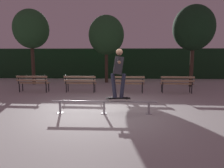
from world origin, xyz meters
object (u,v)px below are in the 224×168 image
(tree_far_left, at_px, (31,29))
(tree_far_right, at_px, (194,28))
(park_bench_left_center, at_px, (80,82))
(grind_rail, at_px, (104,104))
(park_bench_rightmost, at_px, (177,82))
(skateboarder, at_px, (118,69))
(park_bench_leftmost, at_px, (33,82))
(skateboard, at_px, (118,99))
(tree_behind_benches, at_px, (106,35))
(park_bench_right_center, at_px, (128,82))

(tree_far_left, height_order, tree_far_right, tree_far_right)
(park_bench_left_center, relative_size, tree_far_right, 0.34)
(grind_rail, xyz_separation_m, park_bench_rightmost, (3.33, 3.72, 0.22))
(grind_rail, xyz_separation_m, skateboarder, (0.46, 0.00, 1.11))
(park_bench_leftmost, xyz_separation_m, park_bench_left_center, (2.41, 0.00, 0.00))
(skateboard, bearing_deg, park_bench_left_center, 117.48)
(tree_behind_benches, bearing_deg, park_bench_leftmost, -131.82)
(park_bench_right_center, bearing_deg, grind_rail, -103.96)
(tree_far_right, bearing_deg, skateboard, -125.90)
(skateboard, distance_m, park_bench_right_center, 3.75)
(grind_rail, distance_m, tree_behind_benches, 8.14)
(park_bench_left_center, distance_m, park_bench_right_center, 2.41)
(skateboarder, height_order, park_bench_right_center, skateboarder)
(skateboarder, xyz_separation_m, park_bench_right_center, (0.47, 3.72, -0.90))
(park_bench_rightmost, bearing_deg, park_bench_leftmost, 180.00)
(park_bench_right_center, bearing_deg, tree_far_left, 154.63)
(park_bench_leftmost, bearing_deg, grind_rail, -43.73)
(skateboard, height_order, park_bench_left_center, park_bench_left_center)
(park_bench_right_center, bearing_deg, skateboarder, -97.18)
(grind_rail, bearing_deg, tree_far_right, 51.35)
(park_bench_left_center, xyz_separation_m, park_bench_rightmost, (4.81, 0.00, 0.00))
(grind_rail, height_order, skateboarder, skateboarder)
(tree_far_left, bearing_deg, grind_rail, -52.36)
(skateboarder, bearing_deg, park_bench_leftmost, 139.43)
(grind_rail, bearing_deg, park_bench_rightmost, 48.15)
(skateboard, height_order, tree_far_right, tree_far_right)
(park_bench_right_center, xyz_separation_m, park_bench_rightmost, (2.41, 0.00, 0.00))
(grind_rail, bearing_deg, skateboarder, 0.02)
(grind_rail, xyz_separation_m, tree_far_right, (4.78, 5.97, 3.10))
(park_bench_leftmost, relative_size, park_bench_right_center, 1.00)
(skateboarder, distance_m, park_bench_left_center, 4.29)
(park_bench_left_center, bearing_deg, park_bench_rightmost, 0.00)
(skateboard, bearing_deg, park_bench_leftmost, 139.41)
(park_bench_right_center, bearing_deg, park_bench_leftmost, 180.00)
(tree_far_right, bearing_deg, tree_far_left, 176.63)
(skateboard, height_order, tree_behind_benches, tree_behind_benches)
(tree_far_left, distance_m, tree_far_right, 9.85)
(tree_far_left, bearing_deg, tree_behind_benches, 12.77)
(skateboard, xyz_separation_m, tree_far_left, (-5.51, 6.55, 2.98))
(skateboarder, bearing_deg, grind_rail, -179.98)
(park_bench_leftmost, height_order, park_bench_left_center, same)
(park_bench_right_center, height_order, park_bench_rightmost, same)
(tree_behind_benches, bearing_deg, skateboarder, -83.51)
(park_bench_left_center, bearing_deg, tree_far_right, 19.81)
(skateboard, distance_m, tree_far_right, 7.93)
(tree_far_left, bearing_deg, park_bench_right_center, -25.37)
(park_bench_right_center, xyz_separation_m, tree_behind_benches, (-1.33, 3.89, 2.65))
(skateboarder, xyz_separation_m, park_bench_left_center, (-1.94, 3.72, -0.90))
(park_bench_right_center, distance_m, tree_far_left, 7.24)
(tree_behind_benches, bearing_deg, park_bench_left_center, -105.43)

